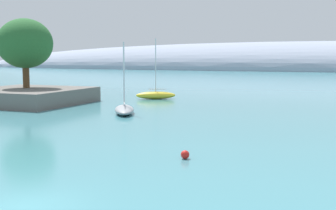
{
  "coord_description": "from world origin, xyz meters",
  "views": [
    {
      "loc": [
        12.16,
        -14.65,
        6.17
      ],
      "look_at": [
        -1.64,
        20.1,
        2.11
      ],
      "focal_mm": 48.34,
      "sensor_mm": 36.0,
      "label": 1
    }
  ],
  "objects": [
    {
      "name": "sailboat_yellow_near_shore",
      "position": [
        -13.4,
        44.94,
        0.6
      ],
      "size": [
        5.85,
        4.14,
        8.68
      ],
      "rotation": [
        0.0,
        0.0,
        3.62
      ],
      "color": "yellow",
      "rests_on": "water"
    },
    {
      "name": "sailboat_grey_mid_mooring",
      "position": [
        -10.07,
        28.56,
        0.47
      ],
      "size": [
        5.02,
        7.13,
        7.66
      ],
      "rotation": [
        0.0,
        0.0,
        2.05
      ],
      "color": "gray",
      "rests_on": "water"
    },
    {
      "name": "mooring_buoy_red",
      "position": [
        3.26,
        10.54,
        0.26
      ],
      "size": [
        0.53,
        0.53,
        0.53
      ],
      "primitive_type": "sphere",
      "color": "red",
      "rests_on": "water"
    },
    {
      "name": "shore_outcrop",
      "position": [
        -26.38,
        32.85,
        0.98
      ],
      "size": [
        13.74,
        13.88,
        1.95
      ],
      "primitive_type": "cube",
      "color": "#66605B",
      "rests_on": "ground"
    },
    {
      "name": "water",
      "position": [
        0.0,
        0.0,
        0.0
      ],
      "size": [
        600.0,
        600.0,
        0.0
      ],
      "primitive_type": "plane",
      "color": "teal",
      "rests_on": "ground"
    },
    {
      "name": "distant_ridge",
      "position": [
        -4.99,
        196.22,
        0.0
      ],
      "size": [
        355.45,
        57.34,
        25.39
      ],
      "primitive_type": "ellipsoid",
      "color": "#8E99AD",
      "rests_on": "ground"
    },
    {
      "name": "tree_clump_shore",
      "position": [
        -27.49,
        34.14,
        7.8
      ],
      "size": [
        7.26,
        7.26,
        9.14
      ],
      "color": "brown",
      "rests_on": "shore_outcrop"
    }
  ]
}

